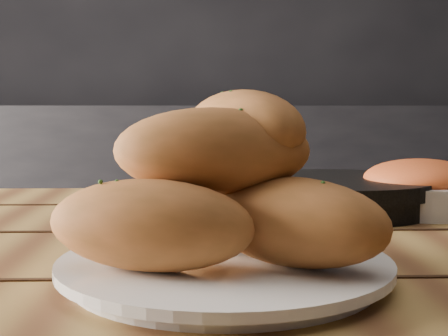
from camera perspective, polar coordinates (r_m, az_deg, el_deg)
back_wall at (r=2.92m, az=-2.65°, el=14.55°), size 4.00×0.04×2.70m
counter at (r=2.62m, az=-2.68°, el=-4.20°), size 2.80×0.60×0.90m
plate at (r=0.51m, az=0.06°, el=-9.16°), size 0.27×0.27×0.02m
bread_rolls at (r=0.51m, az=-0.13°, el=-1.72°), size 0.28×0.24×0.14m
skillet at (r=0.86m, az=10.51°, el=-2.35°), size 0.40×0.26×0.05m
bowl at (r=0.88m, az=17.59°, el=-1.77°), size 0.18×0.18×0.07m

